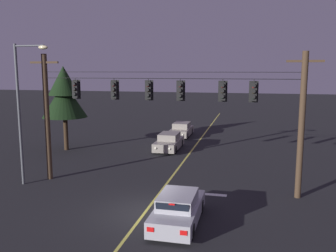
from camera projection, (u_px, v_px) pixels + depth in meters
ground_plane at (145, 212)px, 16.97m from camera, size 180.00×180.00×0.00m
lane_centre_stripe at (183, 161)px, 26.34m from camera, size 0.14×60.00×0.01m
stop_bar_paint at (195, 193)px, 19.57m from camera, size 3.40×0.36×0.01m
signal_span_assembly at (164, 119)px, 19.96m from camera, size 16.29×0.32×7.58m
traffic_light_leftmost at (75, 89)px, 20.89m from camera, size 0.48×0.41×1.22m
traffic_light_left_inner at (114, 90)px, 20.35m from camera, size 0.48×0.41×1.22m
traffic_light_centre at (148, 90)px, 19.90m from camera, size 0.48×0.41×1.22m
traffic_light_right_inner at (180, 91)px, 19.49m from camera, size 0.48×0.41×1.22m
traffic_light_rightmost at (223, 91)px, 18.98m from camera, size 0.48×0.41×1.22m
traffic_light_far_right at (254, 92)px, 18.62m from camera, size 0.48×0.41×1.22m
car_waiting_near_lane at (178, 209)px, 15.64m from camera, size 1.80×4.33×1.39m
car_oncoming_lead at (169, 142)px, 30.15m from camera, size 1.80×4.42×1.39m
car_oncoming_trailing at (181, 130)px, 36.18m from camera, size 1.80×4.42×1.39m
street_lamp_corner at (23, 102)px, 20.34m from camera, size 2.11×0.30×8.08m
tree_verge_near at (64, 94)px, 29.49m from camera, size 3.65×3.65×6.96m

